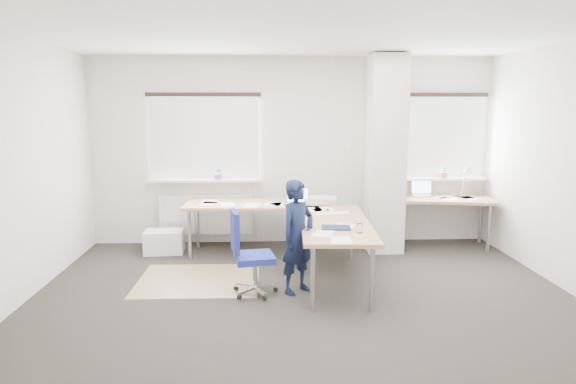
{
  "coord_description": "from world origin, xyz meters",
  "views": [
    {
      "loc": [
        -0.43,
        -5.23,
        2.09
      ],
      "look_at": [
        -0.13,
        0.9,
        1.05
      ],
      "focal_mm": 32.0,
      "sensor_mm": 36.0,
      "label": 1
    }
  ],
  "objects_px": {
    "desk_main": "(296,214)",
    "task_chair": "(251,271)",
    "person": "(298,237)",
    "desk_side": "(444,201)"
  },
  "relations": [
    {
      "from": "desk_main",
      "to": "task_chair",
      "type": "bearing_deg",
      "value": -116.23
    },
    {
      "from": "task_chair",
      "to": "person",
      "type": "bearing_deg",
      "value": -3.99
    },
    {
      "from": "desk_side",
      "to": "desk_main",
      "type": "bearing_deg",
      "value": -148.41
    },
    {
      "from": "task_chair",
      "to": "desk_main",
      "type": "bearing_deg",
      "value": 50.55
    },
    {
      "from": "task_chair",
      "to": "desk_side",
      "type": "bearing_deg",
      "value": 23.64
    },
    {
      "from": "desk_main",
      "to": "task_chair",
      "type": "distance_m",
      "value": 1.23
    },
    {
      "from": "desk_main",
      "to": "task_chair",
      "type": "xyz_separation_m",
      "value": [
        -0.56,
        -1.01,
        -0.43
      ]
    },
    {
      "from": "task_chair",
      "to": "person",
      "type": "distance_m",
      "value": 0.64
    },
    {
      "from": "desk_main",
      "to": "person",
      "type": "xyz_separation_m",
      "value": [
        -0.04,
        -0.95,
        -0.05
      ]
    },
    {
      "from": "desk_side",
      "to": "task_chair",
      "type": "height_order",
      "value": "desk_side"
    }
  ]
}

